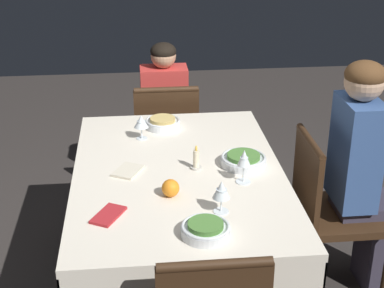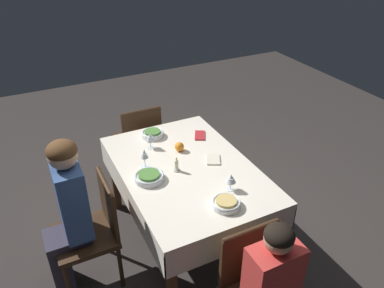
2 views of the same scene
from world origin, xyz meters
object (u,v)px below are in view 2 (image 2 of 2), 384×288
object	(u,v)px
chair_east	(139,138)
chair_west	(258,288)
chair_north	(93,228)
wine_glass_east	(150,137)
bowl_west	(226,203)
person_adult_denim	(67,211)
bowl_east	(153,134)
wine_glass_north	(144,155)
bowl_north	(149,177)
dining_table	(186,176)
napkin_red_folded	(213,160)
wine_glass_west	(231,179)
candle_centerpiece	(177,166)
orange_fruit	(179,147)
napkin_spare_side	(200,135)

from	to	relation	value
chair_east	chair_west	bearing A→B (deg)	91.43
chair_north	wine_glass_east	bearing A→B (deg)	125.05
chair_north	bowl_west	bearing A→B (deg)	59.28
chair_west	chair_east	distance (m)	2.03
person_adult_denim	bowl_east	distance (m)	1.06
wine_glass_north	wine_glass_east	distance (m)	0.28
bowl_north	wine_glass_east	bearing A→B (deg)	-22.11
person_adult_denim	bowl_west	bearing A→B (deg)	63.33
dining_table	chair_east	bearing A→B (deg)	2.74
dining_table	bowl_west	distance (m)	0.55
bowl_west	napkin_red_folded	world-z (taller)	bowl_west
chair_east	wine_glass_west	xyz separation A→B (m)	(-1.41, -0.21, 0.36)
candle_centerpiece	napkin_red_folded	distance (m)	0.32
wine_glass_north	candle_centerpiece	world-z (taller)	wine_glass_north
person_adult_denim	wine_glass_east	distance (m)	0.91
wine_glass_west	napkin_red_folded	xyz separation A→B (m)	(0.38, -0.08, -0.09)
chair_east	person_adult_denim	size ratio (longest dim) A/B	0.70
wine_glass_west	orange_fruit	size ratio (longest dim) A/B	1.71
wine_glass_north	napkin_red_folded	size ratio (longest dim) A/B	0.89
bowl_east	candle_centerpiece	xyz separation A→B (m)	(-0.57, 0.03, 0.01)
chair_north	wine_glass_north	world-z (taller)	wine_glass_north
bowl_north	wine_glass_west	bearing A→B (deg)	-127.21
chair_north	chair_east	size ratio (longest dim) A/B	1.00
napkin_spare_side	chair_north	bearing A→B (deg)	111.53
bowl_north	orange_fruit	distance (m)	0.46
chair_west	wine_glass_west	distance (m)	0.74
person_adult_denim	orange_fruit	world-z (taller)	person_adult_denim
person_adult_denim	wine_glass_east	world-z (taller)	person_adult_denim
bowl_north	bowl_west	world-z (taller)	same
chair_east	bowl_west	xyz separation A→B (m)	(-1.56, -0.09, 0.29)
chair_north	orange_fruit	xyz separation A→B (m)	(0.29, -0.83, 0.30)
orange_fruit	chair_west	bearing A→B (deg)	177.67
person_adult_denim	bowl_west	xyz separation A→B (m)	(-0.49, -0.97, 0.08)
bowl_west	wine_glass_east	distance (m)	0.95
candle_centerpiece	chair_west	bearing A→B (deg)	-175.00
person_adult_denim	bowl_east	xyz separation A→B (m)	(0.61, -0.87, 0.08)
wine_glass_west	napkin_spare_side	xyz separation A→B (m)	(0.77, -0.16, -0.09)
dining_table	chair_north	xyz separation A→B (m)	(-0.05, 0.78, -0.18)
dining_table	wine_glass_north	distance (m)	0.38
person_adult_denim	chair_west	bearing A→B (deg)	43.90
chair_north	orange_fruit	size ratio (longest dim) A/B	11.22
chair_east	napkin_red_folded	size ratio (longest dim) A/B	4.84
chair_west	bowl_west	world-z (taller)	chair_west
wine_glass_north	bowl_north	bearing A→B (deg)	169.44
wine_glass_east	candle_centerpiece	bearing A→B (deg)	-171.73
chair_west	orange_fruit	size ratio (longest dim) A/B	11.22
bowl_west	napkin_red_folded	distance (m)	0.56
chair_east	candle_centerpiece	size ratio (longest dim) A/B	7.25
napkin_spare_side	dining_table	bearing A→B (deg)	140.08
chair_west	person_adult_denim	xyz separation A→B (m)	(0.96, 0.93, 0.22)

